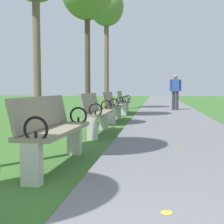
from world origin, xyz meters
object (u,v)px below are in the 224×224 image
Objects in this scene: park_bench_3 at (96,112)px; park_bench_4 at (114,105)px; pedestrian_walking at (175,90)px; park_bench_2 at (53,129)px; tree_5 at (106,9)px; park_bench_5 at (124,101)px.

park_bench_3 is 1.00× the size of park_bench_4.
pedestrian_walking is (2.15, 7.67, 0.44)m from park_bench_3.
park_bench_3 is at bearing 90.00° from park_bench_2.
pedestrian_walking reaches higher than park_bench_2.
park_bench_4 is at bearing 90.00° from park_bench_2.
tree_5 is at bearing 97.79° from park_bench_3.
park_bench_5 is at bearing 90.00° from park_bench_2.
park_bench_4 is at bearing -113.19° from pedestrian_walking.
park_bench_3 is at bearing -90.00° from park_bench_5.
park_bench_2 is 1.00× the size of park_bench_4.
pedestrian_walking is (2.15, 10.45, 0.44)m from park_bench_2.
tree_5 is at bearing 95.71° from park_bench_2.
park_bench_3 is 7.97m from pedestrian_walking.
park_bench_4 is at bearing -90.00° from park_bench_5.
park_bench_3 is 1.00× the size of pedestrian_walking.
pedestrian_walking reaches higher than park_bench_3.
park_bench_5 is (0.00, 5.54, 0.00)m from park_bench_3.
park_bench_2 is at bearing -84.29° from tree_5.
pedestrian_walking is at bearing 74.33° from park_bench_3.
tree_5 is (-1.03, 10.33, 4.15)m from park_bench_2.
park_bench_4 is (-0.00, 2.65, 0.00)m from park_bench_3.
pedestrian_walking reaches higher than park_bench_5.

